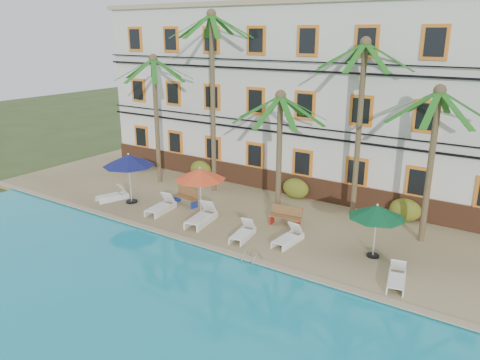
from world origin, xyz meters
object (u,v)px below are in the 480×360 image
Objects in this scene: lounger_d at (243,233)px; bench_left at (187,196)px; palm_a at (155,101)px; palm_b at (212,81)px; lounger_a at (113,195)px; lounger_b at (161,206)px; palm_d at (361,106)px; lounger_e at (288,238)px; umbrella_red at (200,174)px; umbrella_green at (377,212)px; lounger_c at (202,217)px; umbrella_blue at (129,160)px; pool_ladder at (251,262)px; bench_right at (286,216)px; palm_c at (280,136)px; palm_e at (433,142)px; lounger_f at (397,278)px.

bench_left is (-4.72, 1.83, 0.21)m from lounger_d.
lounger_d is at bearing -21.17° from bench_left.
palm_b reaches higher than palm_a.
palm_b is 8.11m from lounger_a.
lounger_b is at bearing -93.20° from palm_b.
palm_d reaches higher than lounger_e.
palm_b reaches higher than lounger_a.
bench_left is (-1.58, 0.80, -1.66)m from umbrella_red.
umbrella_green is 8.10m from lounger_c.
umbrella_blue is 1.52× the size of lounger_a.
palm_b is at bearing 163.31° from umbrella_green.
palm_a is 4.50m from umbrella_blue.
lounger_e reaches higher than pool_ladder.
bench_right is (9.51, -1.69, -4.37)m from palm_a.
lounger_e is 6.74m from bench_left.
palm_c is at bearing 17.27° from lounger_a.
pool_ladder is at bearing -102.83° from palm_d.
palm_c is 5.83m from umbrella_green.
lounger_b is at bearing -106.24° from bench_left.
umbrella_red is 2.80m from lounger_b.
palm_e is at bearing 22.33° from lounger_c.
lounger_e is (10.55, -3.37, -4.57)m from palm_a.
umbrella_red is 1.29× the size of lounger_b.
palm_d is at bearing 23.05° from lounger_a.
umbrella_red is 1.16× the size of lounger_c.
lounger_f is (9.87, -1.29, -1.88)m from umbrella_red.
palm_a is at bearing 169.58° from umbrella_green.
bench_right is at bearing 99.11° from pool_ladder.
palm_b is at bearing 86.80° from lounger_b.
umbrella_red is 1.61× the size of bench_left.
palm_b is (3.73, 0.50, 1.30)m from palm_a.
lounger_e is (1.90, 0.63, 0.01)m from lounger_d.
palm_d is 1.26× the size of palm_e.
lounger_c is at bearing -49.25° from umbrella_red.
palm_a is 0.88× the size of palm_d.
palm_d is 8.32m from lounger_f.
palm_a is 12.58m from pool_ladder.
umbrella_green reaches higher than pool_ladder.
palm_a is 6.82m from umbrella_red.
palm_d is 3.38× the size of umbrella_red.
umbrella_red is 3.36× the size of pool_ladder.
bench_right is (-5.70, -1.76, -3.90)m from palm_e.
palm_c is at bearing -7.15° from palm_a.
palm_d reaches higher than palm_e.
palm_b is 3.62× the size of umbrella_blue.
palm_e is (11.47, -0.43, -1.76)m from palm_b.
umbrella_green is at bearing 4.99° from lounger_a.
lounger_f is (11.65, -4.76, -5.88)m from palm_b.
lounger_d is 5.07m from bench_left.
umbrella_red is (-6.18, -4.11, -3.27)m from palm_d.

